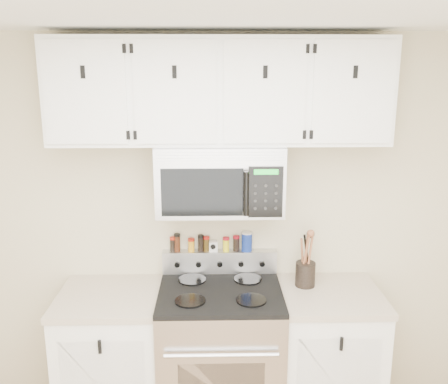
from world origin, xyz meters
name	(u,v)px	position (x,y,z in m)	size (l,w,h in m)	color
back_wall	(219,228)	(0.00, 1.75, 1.25)	(3.50, 0.01, 2.50)	#C2B592
range	(220,357)	(0.00, 1.43, 0.49)	(0.76, 0.65, 1.10)	#B7B7BA
base_cabinet_left	(113,359)	(-0.69, 1.45, 0.46)	(0.64, 0.62, 0.92)	white
base_cabinet_right	(327,357)	(0.69, 1.45, 0.46)	(0.64, 0.62, 0.92)	white
microwave	(220,178)	(0.00, 1.55, 1.63)	(0.76, 0.44, 0.42)	#9E9EA3
upper_cabinets	(220,91)	(0.00, 1.58, 2.15)	(2.00, 0.35, 0.62)	white
utensil_crock	(305,272)	(0.55, 1.54, 1.01)	(0.13, 0.13, 0.37)	black
kitchen_timer	(213,246)	(-0.04, 1.71, 1.13)	(0.06, 0.05, 0.07)	silver
salt_canister	(247,241)	(0.18, 1.71, 1.16)	(0.07, 0.07, 0.13)	navy
spice_jar_0	(173,244)	(-0.31, 1.71, 1.15)	(0.04, 0.04, 0.10)	black
spice_jar_1	(177,242)	(-0.28, 1.71, 1.16)	(0.04, 0.04, 0.12)	#452010
spice_jar_2	(191,245)	(-0.19, 1.71, 1.14)	(0.04, 0.04, 0.09)	orange
spice_jar_3	(201,243)	(-0.12, 1.71, 1.16)	(0.04, 0.04, 0.11)	black
spice_jar_4	(207,244)	(-0.09, 1.71, 1.15)	(0.04, 0.04, 0.10)	#412F0F
spice_jar_5	(226,244)	(0.04, 1.71, 1.15)	(0.04, 0.04, 0.09)	yellow
spice_jar_6	(236,243)	(0.11, 1.71, 1.15)	(0.04, 0.04, 0.10)	black
spice_jar_7	(246,244)	(0.18, 1.71, 1.15)	(0.04, 0.04, 0.10)	#3A2A0E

